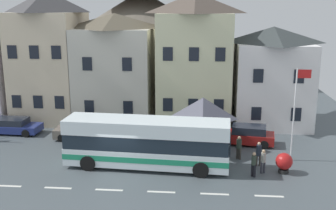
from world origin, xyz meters
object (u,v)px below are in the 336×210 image
Objects in this scene: transit_bus at (147,143)px; parked_car_00 at (247,135)px; pedestrian_02 at (254,163)px; pedestrian_00 at (263,160)px; hilltop_castle at (143,34)px; parked_car_02 at (83,131)px; pedestrian_01 at (259,152)px; harbour_buoy at (284,162)px; public_bench at (219,135)px; townhouse_04 at (271,76)px; townhouse_03 at (195,59)px; parked_car_01 at (13,126)px; townhouse_01 at (50,56)px; pedestrian_03 at (239,147)px; townhouse_02 at (116,68)px; flagpole at (296,108)px; bus_shelter at (203,108)px.

transit_bus is 8.69m from parked_car_00.
transit_bus is 6.83m from pedestrian_02.
hilltop_castle is at bearing 111.71° from pedestrian_00.
parked_car_02 is (-1.16, -24.50, -5.88)m from hilltop_castle.
pedestrian_01 is 1.26× the size of harbour_buoy.
townhouse_04 is at bearing 49.24° from public_bench.
transit_bus reaches higher than public_bench.
townhouse_03 reaches higher than parked_car_01.
transit_bus is (-9.51, -11.13, -2.66)m from townhouse_04.
parked_car_02 is at bearing -52.26° from townhouse_01.
pedestrian_01 is (11.86, -28.96, -5.57)m from hilltop_castle.
townhouse_03 is 2.57× the size of parked_car_01.
parked_car_00 is 2.72× the size of public_bench.
townhouse_04 is 12.89m from pedestrian_02.
parked_car_02 is at bearing 164.38° from pedestrian_03.
townhouse_04 reaches higher than parked_car_01.
townhouse_02 is 12.32m from transit_bus.
townhouse_04 reaches higher than pedestrian_01.
harbour_buoy is (1.97, 0.75, -0.14)m from pedestrian_02.
flagpole is 3.83m from harbour_buoy.
pedestrian_00 is 0.96× the size of pedestrian_03.
townhouse_04 reaches higher than transit_bus.
pedestrian_03 is at bearing -41.45° from townhouse_02.
parked_car_00 reaches higher than parked_car_02.
townhouse_04 is at bearing 15.31° from parked_car_01.
townhouse_04 is 1.94× the size of parked_car_02.
pedestrian_02 is at bearing 151.25° from parked_car_02.
transit_bus is (4.31, -11.09, -3.20)m from townhouse_02.
flagpole is at bearing -13.28° from bus_shelter.
transit_bus is 2.44× the size of parked_car_02.
townhouse_01 is 9.12m from parked_car_02.
parked_car_02 is 15.47m from harbour_buoy.
pedestrian_03 reaches higher than pedestrian_02.
townhouse_04 reaches higher than bus_shelter.
pedestrian_00 is at bearing -67.63° from public_bench.
pedestrian_03 is 4.01m from public_bench.
townhouse_04 is 5.32× the size of public_bench.
parked_car_01 is at bearing 178.51° from public_bench.
hilltop_castle is 26.41× the size of pedestrian_00.
parked_car_02 is (-12.73, 0.10, -0.03)m from parked_car_00.
parked_car_02 is 2.76× the size of pedestrian_02.
bus_shelter is 2.42× the size of pedestrian_03.
pedestrian_02 is 5.05m from flagpole.
public_bench is at bearing -68.46° from hilltop_castle.
pedestrian_01 reaches higher than parked_car_02.
townhouse_02 is 6.00× the size of public_bench.
parked_car_01 is 3.38× the size of harbour_buoy.
pedestrian_03 is (-1.17, 1.14, -0.09)m from pedestrian_01.
parked_car_00 is 0.99× the size of parked_car_02.
parked_car_02 is at bearing 156.85° from pedestrian_00.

